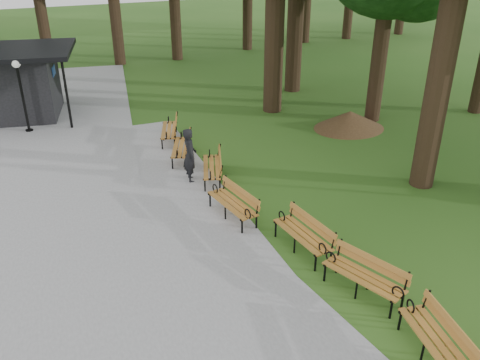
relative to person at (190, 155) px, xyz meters
name	(u,v)px	position (x,y,z in m)	size (l,w,h in m)	color
ground	(299,271)	(0.73, -5.39, -0.86)	(100.00, 100.00, 0.00)	#285317
path	(97,243)	(-3.27, -2.39, -0.83)	(12.00, 38.00, 0.06)	gray
person	(190,155)	(0.00, 0.00, 0.00)	(0.62, 0.41, 1.71)	black
kiosk	(11,84)	(-4.67, 8.66, 0.55)	(4.50, 3.91, 2.82)	black
lamp_post	(19,80)	(-4.32, 6.55, 1.19)	(0.32, 0.32, 2.81)	black
dirt_mound	(350,120)	(7.19, 1.87, -0.50)	(2.40, 2.40, 0.70)	#47301C
bench_1	(436,341)	(1.60, -8.64, -0.42)	(1.90, 0.64, 0.88)	#B06F28
bench_2	(363,277)	(1.54, -6.62, -0.42)	(1.90, 0.64, 0.88)	#B06F28
bench_3	(303,235)	(1.21, -4.69, -0.42)	(1.90, 0.64, 0.88)	#B06F28
bench_4	(232,204)	(0.28, -2.60, -0.42)	(1.90, 0.64, 0.88)	#B06F28
bench_5	(212,167)	(0.61, -0.22, -0.42)	(1.90, 0.64, 0.88)	#B06F28
bench_6	(181,147)	(0.23, 1.67, -0.42)	(1.90, 0.64, 0.88)	#B06F28
bench_7	(169,130)	(0.34, 3.41, -0.42)	(1.90, 0.64, 0.88)	#B06F28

